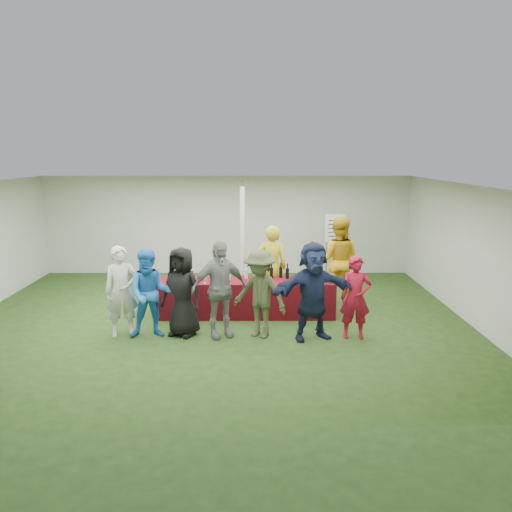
{
  "coord_description": "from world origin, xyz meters",
  "views": [
    {
      "loc": [
        0.76,
        -9.62,
        3.31
      ],
      "look_at": [
        0.79,
        0.3,
        1.25
      ],
      "focal_mm": 35.0,
      "sensor_mm": 36.0,
      "label": 1
    }
  ],
  "objects_px": {
    "serving_table": "(246,297)",
    "staff_pourer": "(271,267)",
    "customer_2": "(182,292)",
    "dump_bucket": "(329,278)",
    "wine_list_sign": "(335,234)",
    "customer_4": "(260,294)",
    "staff_back": "(338,260)",
    "customer_0": "(122,291)",
    "customer_3": "(219,289)",
    "customer_5": "(313,291)",
    "customer_1": "(150,293)",
    "customer_6": "(355,298)"
  },
  "relations": [
    {
      "from": "customer_0",
      "to": "staff_back",
      "type": "bearing_deg",
      "value": 7.94
    },
    {
      "from": "wine_list_sign",
      "to": "staff_pourer",
      "type": "distance_m",
      "value": 2.6
    },
    {
      "from": "dump_bucket",
      "to": "serving_table",
      "type": "bearing_deg",
      "value": 172.52
    },
    {
      "from": "wine_list_sign",
      "to": "customer_1",
      "type": "distance_m",
      "value": 5.42
    },
    {
      "from": "wine_list_sign",
      "to": "staff_pourer",
      "type": "height_order",
      "value": "staff_pourer"
    },
    {
      "from": "customer_2",
      "to": "customer_3",
      "type": "bearing_deg",
      "value": 17.37
    },
    {
      "from": "serving_table",
      "to": "customer_2",
      "type": "height_order",
      "value": "customer_2"
    },
    {
      "from": "serving_table",
      "to": "customer_5",
      "type": "bearing_deg",
      "value": -48.04
    },
    {
      "from": "customer_2",
      "to": "customer_4",
      "type": "bearing_deg",
      "value": 20.29
    },
    {
      "from": "staff_pourer",
      "to": "staff_back",
      "type": "relative_size",
      "value": 0.93
    },
    {
      "from": "serving_table",
      "to": "customer_0",
      "type": "xyz_separation_m",
      "value": [
        -2.26,
        -1.16,
        0.46
      ]
    },
    {
      "from": "staff_back",
      "to": "dump_bucket",
      "type": "bearing_deg",
      "value": 88.68
    },
    {
      "from": "staff_pourer",
      "to": "customer_2",
      "type": "bearing_deg",
      "value": 42.6
    },
    {
      "from": "staff_pourer",
      "to": "customer_3",
      "type": "xyz_separation_m",
      "value": [
        -1.0,
        -1.75,
        -0.01
      ]
    },
    {
      "from": "customer_1",
      "to": "customer_6",
      "type": "height_order",
      "value": "customer_1"
    },
    {
      "from": "dump_bucket",
      "to": "staff_pourer",
      "type": "distance_m",
      "value": 1.36
    },
    {
      "from": "staff_pourer",
      "to": "customer_2",
      "type": "height_order",
      "value": "staff_pourer"
    },
    {
      "from": "wine_list_sign",
      "to": "customer_0",
      "type": "xyz_separation_m",
      "value": [
        -4.46,
        -3.62,
        -0.48
      ]
    },
    {
      "from": "serving_table",
      "to": "staff_pourer",
      "type": "relative_size",
      "value": 1.99
    },
    {
      "from": "customer_2",
      "to": "customer_0",
      "type": "bearing_deg",
      "value": -155.86
    },
    {
      "from": "staff_back",
      "to": "customer_5",
      "type": "relative_size",
      "value": 1.09
    },
    {
      "from": "staff_back",
      "to": "staff_pourer",
      "type": "bearing_deg",
      "value": 30.99
    },
    {
      "from": "dump_bucket",
      "to": "customer_1",
      "type": "distance_m",
      "value": 3.55
    },
    {
      "from": "customer_5",
      "to": "wine_list_sign",
      "type": "bearing_deg",
      "value": 58.67
    },
    {
      "from": "dump_bucket",
      "to": "customer_2",
      "type": "xyz_separation_m",
      "value": [
        -2.83,
        -0.93,
        -0.02
      ]
    },
    {
      "from": "customer_1",
      "to": "customer_2",
      "type": "distance_m",
      "value": 0.57
    },
    {
      "from": "wine_list_sign",
      "to": "customer_5",
      "type": "distance_m",
      "value": 3.96
    },
    {
      "from": "customer_1",
      "to": "customer_6",
      "type": "bearing_deg",
      "value": -8.43
    },
    {
      "from": "staff_back",
      "to": "customer_0",
      "type": "relative_size",
      "value": 1.16
    },
    {
      "from": "dump_bucket",
      "to": "customer_1",
      "type": "bearing_deg",
      "value": -163.21
    },
    {
      "from": "serving_table",
      "to": "customer_3",
      "type": "distance_m",
      "value": 1.42
    },
    {
      "from": "customer_3",
      "to": "staff_back",
      "type": "bearing_deg",
      "value": 16.21
    },
    {
      "from": "customer_5",
      "to": "customer_6",
      "type": "relative_size",
      "value": 1.18
    },
    {
      "from": "wine_list_sign",
      "to": "customer_4",
      "type": "relative_size",
      "value": 1.11
    },
    {
      "from": "customer_1",
      "to": "customer_5",
      "type": "xyz_separation_m",
      "value": [
        2.93,
        -0.1,
        0.07
      ]
    },
    {
      "from": "customer_1",
      "to": "customer_3",
      "type": "relative_size",
      "value": 0.91
    },
    {
      "from": "customer_3",
      "to": "customer_0",
      "type": "bearing_deg",
      "value": 153.12
    },
    {
      "from": "staff_pourer",
      "to": "customer_0",
      "type": "distance_m",
      "value": 3.25
    },
    {
      "from": "staff_back",
      "to": "customer_5",
      "type": "height_order",
      "value": "staff_back"
    },
    {
      "from": "staff_pourer",
      "to": "customer_6",
      "type": "height_order",
      "value": "staff_pourer"
    },
    {
      "from": "wine_list_sign",
      "to": "customer_6",
      "type": "xyz_separation_m",
      "value": [
        -0.22,
        -3.78,
        -0.56
      ]
    },
    {
      "from": "customer_2",
      "to": "wine_list_sign",
      "type": "bearing_deg",
      "value": 71.16
    },
    {
      "from": "customer_1",
      "to": "customer_3",
      "type": "bearing_deg",
      "value": -6.85
    },
    {
      "from": "customer_2",
      "to": "customer_6",
      "type": "relative_size",
      "value": 1.09
    },
    {
      "from": "serving_table",
      "to": "wine_list_sign",
      "type": "distance_m",
      "value": 3.44
    },
    {
      "from": "dump_bucket",
      "to": "customer_3",
      "type": "xyz_separation_m",
      "value": [
        -2.14,
        -1.01,
        0.06
      ]
    },
    {
      "from": "customer_2",
      "to": "customer_6",
      "type": "height_order",
      "value": "customer_2"
    },
    {
      "from": "staff_back",
      "to": "serving_table",
      "type": "bearing_deg",
      "value": 40.29
    },
    {
      "from": "dump_bucket",
      "to": "customer_2",
      "type": "height_order",
      "value": "customer_2"
    },
    {
      "from": "serving_table",
      "to": "customer_4",
      "type": "xyz_separation_m",
      "value": [
        0.27,
        -1.25,
        0.44
      ]
    }
  ]
}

